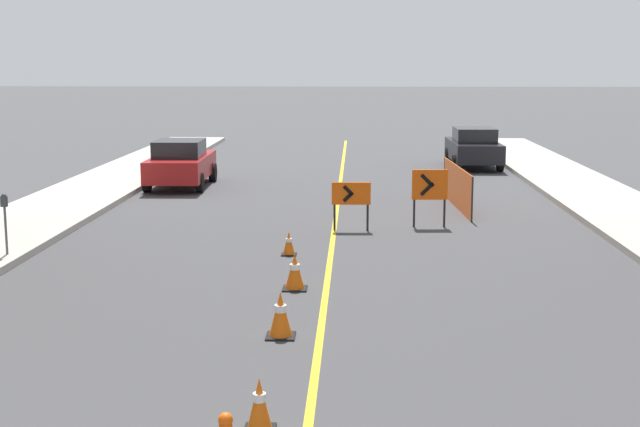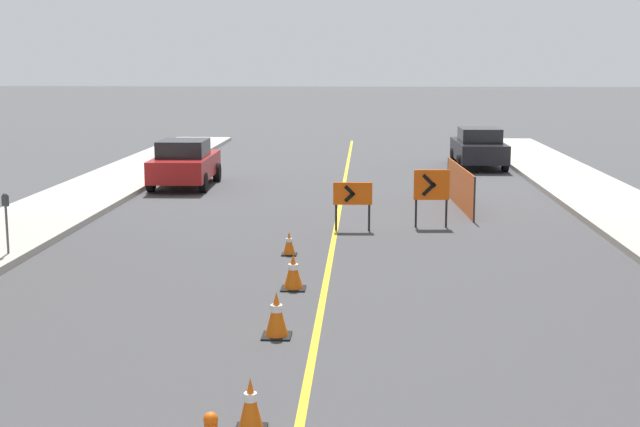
% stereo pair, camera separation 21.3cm
% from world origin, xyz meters
% --- Properties ---
extents(lane_stripe, '(0.12, 48.25, 0.01)m').
position_xyz_m(lane_stripe, '(0.00, 24.12, 0.00)').
color(lane_stripe, gold).
rests_on(lane_stripe, ground_plane).
extents(sidewalk_left, '(2.94, 48.25, 0.16)m').
position_xyz_m(sidewalk_left, '(-7.92, 24.12, 0.08)').
color(sidewalk_left, '#ADA89E').
rests_on(sidewalk_left, ground_plane).
extents(traffic_cone_third, '(0.36, 0.36, 0.64)m').
position_xyz_m(traffic_cone_third, '(-0.55, 10.57, 0.31)').
color(traffic_cone_third, black).
rests_on(traffic_cone_third, ground_plane).
extents(traffic_cone_fourth, '(0.45, 0.45, 0.71)m').
position_xyz_m(traffic_cone_fourth, '(-0.60, 14.09, 0.35)').
color(traffic_cone_fourth, black).
rests_on(traffic_cone_fourth, ground_plane).
extents(traffic_cone_fifth, '(0.45, 0.45, 0.67)m').
position_xyz_m(traffic_cone_fifth, '(-0.58, 16.99, 0.33)').
color(traffic_cone_fifth, black).
rests_on(traffic_cone_fifth, ground_plane).
extents(traffic_cone_farthest, '(0.33, 0.33, 0.52)m').
position_xyz_m(traffic_cone_farthest, '(-0.91, 19.93, 0.26)').
color(traffic_cone_farthest, black).
rests_on(traffic_cone_farthest, ground_plane).
extents(arrow_barricade_primary, '(0.97, 0.10, 1.21)m').
position_xyz_m(arrow_barricade_primary, '(0.42, 22.85, 0.87)').
color(arrow_barricade_primary, '#EF560C').
rests_on(arrow_barricade_primary, ground_plane).
extents(arrow_barricade_secondary, '(0.90, 0.12, 1.47)m').
position_xyz_m(arrow_barricade_secondary, '(2.41, 23.40, 1.02)').
color(arrow_barricade_secondary, '#EF560C').
rests_on(arrow_barricade_secondary, ground_plane).
extents(safety_mesh_fence, '(0.31, 4.80, 1.21)m').
position_xyz_m(safety_mesh_fence, '(3.46, 26.51, 0.60)').
color(safety_mesh_fence, '#EF560C').
rests_on(safety_mesh_fence, ground_plane).
extents(parked_car_curb_near, '(1.94, 4.34, 1.59)m').
position_xyz_m(parked_car_curb_near, '(-5.33, 30.46, 0.80)').
color(parked_car_curb_near, maroon).
rests_on(parked_car_curb_near, ground_plane).
extents(parked_car_curb_mid, '(1.94, 4.32, 1.59)m').
position_xyz_m(parked_car_curb_mid, '(5.20, 36.40, 0.80)').
color(parked_car_curb_mid, black).
rests_on(parked_car_curb_mid, ground_plane).
extents(parking_meter_near_curb, '(0.12, 0.11, 1.29)m').
position_xyz_m(parking_meter_near_curb, '(-6.80, 19.05, 1.08)').
color(parking_meter_near_curb, '#4C4C51').
rests_on(parking_meter_near_curb, sidewalk_left).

